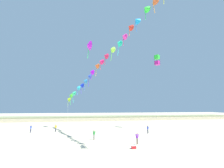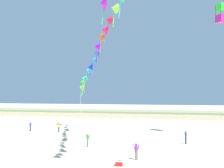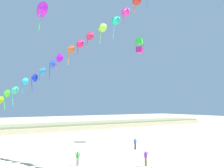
# 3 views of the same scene
# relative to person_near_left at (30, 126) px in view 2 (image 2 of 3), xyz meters

# --- Properties ---
(dune_ridge) EXTENTS (120.00, 11.14, 1.62)m
(dune_ridge) POSITION_rel_person_near_left_xyz_m (13.33, 27.50, -0.06)
(dune_ridge) COLOR beige
(dune_ridge) RESTS_ON ground
(person_near_left) EXTENTS (0.32, 0.49, 1.49)m
(person_near_left) POSITION_rel_person_near_left_xyz_m (0.00, 0.00, 0.00)
(person_near_left) COLOR #282D4C
(person_near_left) RESTS_ON ground
(person_near_right) EXTENTS (0.55, 0.27, 1.59)m
(person_near_right) POSITION_rel_person_near_left_xyz_m (4.92, 0.01, 0.06)
(person_near_right) COLOR #474C56
(person_near_right) RESTS_ON ground
(person_mid_center) EXTENTS (0.29, 0.53, 1.56)m
(person_mid_center) POSITION_rel_person_near_left_xyz_m (23.49, -4.93, 0.04)
(person_mid_center) COLOR #282D4C
(person_mid_center) RESTS_ON ground
(person_far_left) EXTENTS (0.50, 0.38, 1.58)m
(person_far_left) POSITION_rel_person_near_left_xyz_m (12.61, -8.92, 0.05)
(person_far_left) COLOR gray
(person_far_left) RESTS_ON ground
(person_far_right) EXTENTS (0.57, 0.22, 1.64)m
(person_far_right) POSITION_rel_person_near_left_xyz_m (18.55, -12.94, 0.09)
(person_far_right) COLOR #726656
(person_far_right) RESTS_ON ground
(kite_banner_string) EXTENTS (18.20, 28.03, 24.33)m
(kite_banner_string) POSITION_rel_person_near_left_xyz_m (15.16, -7.96, 14.42)
(kite_banner_string) COLOR #96C919
(large_kite_low_lead) EXTENTS (1.91, 2.67, 4.77)m
(large_kite_low_lead) POSITION_rel_person_near_left_xyz_m (11.35, 2.43, 19.94)
(large_kite_low_lead) COLOR #DF22E8
(large_kite_mid_trail) EXTENTS (1.40, 1.40, 2.57)m
(large_kite_mid_trail) POSITION_rel_person_near_left_xyz_m (28.79, 0.24, 16.25)
(large_kite_mid_trail) COLOR #C62191
(beach_cooler) EXTENTS (0.58, 0.41, 0.46)m
(beach_cooler) POSITION_rel_person_near_left_xyz_m (17.36, -15.02, -0.65)
(beach_cooler) COLOR red
(beach_cooler) RESTS_ON ground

